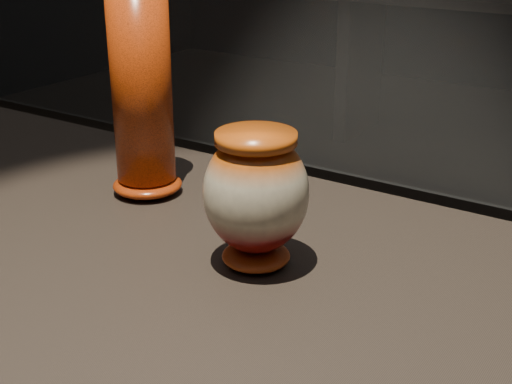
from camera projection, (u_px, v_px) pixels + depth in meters
main_vase at (256, 194)px, 0.95m from camera, size 0.16×0.16×0.19m
tall_vase at (142, 90)px, 1.16m from camera, size 0.15×0.15×0.37m
back_shelf at (503, 46)px, 3.91m from camera, size 2.00×0.60×0.90m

